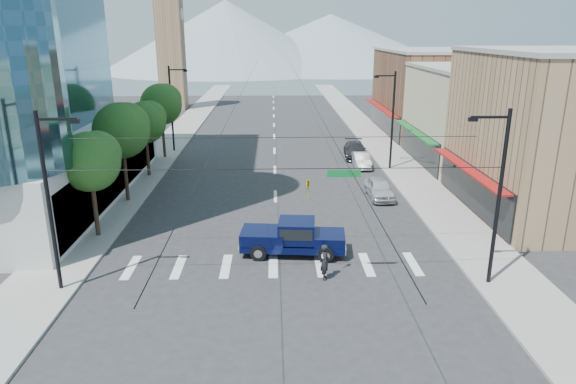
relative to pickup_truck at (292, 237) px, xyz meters
name	(u,v)px	position (x,y,z in m)	size (l,w,h in m)	color
ground	(277,278)	(-0.93, -3.08, -1.07)	(160.00, 160.00, 0.00)	#28282B
sidewalk_left	(179,133)	(-12.93, 36.92, -1.00)	(4.00, 120.00, 0.15)	gray
sidewalk_right	(368,132)	(11.07, 36.92, -1.00)	(4.00, 120.00, 0.15)	gray
shop_near	(565,136)	(19.07, 6.92, 4.43)	(12.00, 14.00, 11.00)	#8C6B4C
shop_mid	(483,117)	(19.07, 20.92, 3.43)	(12.00, 14.00, 9.00)	tan
shop_far	(434,93)	(19.07, 36.92, 3.93)	(12.00, 18.00, 10.00)	brown
clock_tower	(171,42)	(-17.43, 58.92, 9.57)	(4.80, 4.80, 20.40)	#8C6B4C
mountain_left	(226,36)	(-15.93, 146.92, 9.93)	(80.00, 80.00, 22.00)	gray
mountain_right	(330,41)	(19.07, 156.92, 7.93)	(90.00, 90.00, 18.00)	gray
tree_near	(92,160)	(-12.00, 3.02, 3.92)	(3.65, 3.64, 6.71)	black
tree_midnear	(123,129)	(-12.00, 10.02, 4.52)	(4.09, 4.09, 7.52)	black
tree_midfar	(146,121)	(-12.00, 17.02, 3.92)	(3.65, 3.64, 6.71)	black
tree_far	(163,103)	(-12.00, 24.02, 4.52)	(4.09, 4.09, 7.52)	black
signal_rig	(281,200)	(-0.74, -4.08, 3.57)	(21.80, 0.20, 9.00)	black
lamp_pole_nw	(172,105)	(-11.60, 26.92, 3.87)	(2.00, 0.25, 9.00)	black
lamp_pole_ne	(391,117)	(9.74, 18.92, 3.87)	(2.00, 0.25, 9.00)	black
pickup_truck	(292,237)	(0.00, 0.00, 0.00)	(6.24, 2.80, 2.06)	black
pedestrian	(325,262)	(1.57, -3.20, -0.11)	(0.70, 0.46, 1.92)	black
parked_car_near	(379,188)	(7.13, 10.32, -0.31)	(1.80, 4.47, 1.52)	silver
parked_car_mid	(361,160)	(7.31, 19.71, -0.39)	(1.44, 4.12, 1.36)	silver
parked_car_far	(355,150)	(7.31, 23.73, -0.30)	(2.15, 5.30, 1.54)	#2B2B2D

